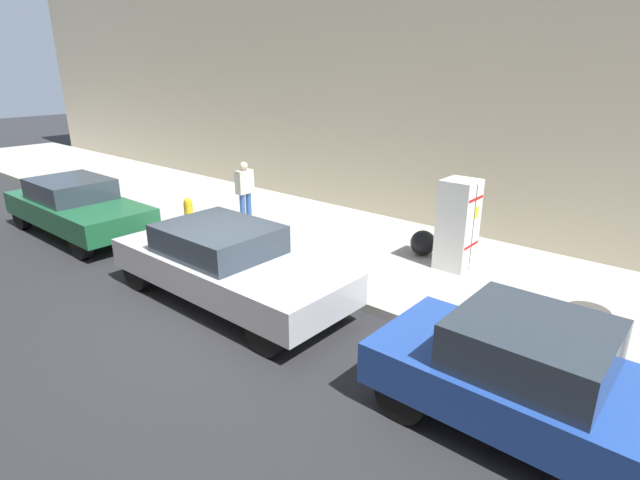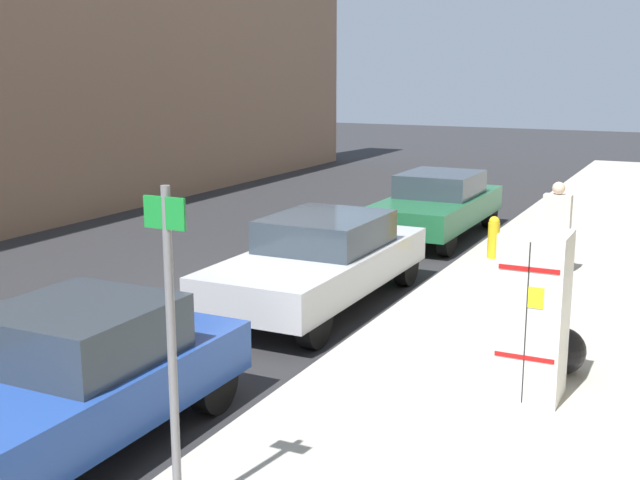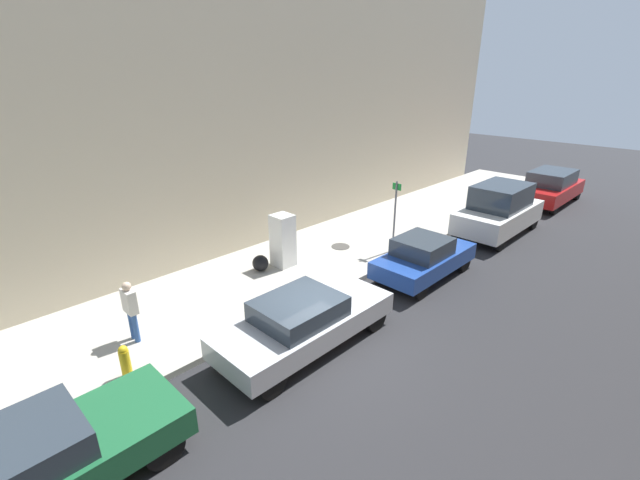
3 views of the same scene
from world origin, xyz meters
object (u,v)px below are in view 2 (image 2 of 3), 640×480
(parked_sedan_green, at_px, (437,204))
(parked_sedan_silver, at_px, (321,259))
(fire_hydrant, at_px, (494,237))
(parked_hatchback_blue, at_px, (73,378))
(discarded_refrigerator, at_px, (532,316))
(street_sign_post, at_px, (171,340))
(trash_bag, at_px, (562,351))
(pedestrian_walking_far, at_px, (557,222))

(parked_sedan_green, relative_size, parked_sedan_silver, 0.96)
(fire_hydrant, xyz_separation_m, parked_hatchback_blue, (1.81, 9.15, 0.15))
(discarded_refrigerator, distance_m, street_sign_post, 4.23)
(trash_bag, xyz_separation_m, parked_sedan_silver, (4.00, -1.74, 0.30))
(discarded_refrigerator, relative_size, parked_sedan_silver, 0.38)
(parked_sedan_silver, relative_size, parked_hatchback_blue, 1.22)
(discarded_refrigerator, relative_size, pedestrian_walking_far, 1.13)
(street_sign_post, distance_m, pedestrian_walking_far, 9.35)
(parked_sedan_green, distance_m, parked_hatchback_blue, 11.30)
(discarded_refrigerator, distance_m, pedestrian_walking_far, 5.60)
(discarded_refrigerator, bearing_deg, fire_hydrant, -72.46)
(street_sign_post, height_order, fire_hydrant, street_sign_post)
(parked_sedan_silver, bearing_deg, parked_sedan_green, -90.00)
(parked_sedan_green, distance_m, parked_sedan_silver, 5.84)
(street_sign_post, xyz_separation_m, parked_sedan_green, (1.82, -12.14, -0.91))
(parked_hatchback_blue, bearing_deg, discarded_refrigerator, -142.90)
(street_sign_post, distance_m, trash_bag, 5.19)
(discarded_refrigerator, bearing_deg, parked_sedan_green, -65.79)
(discarded_refrigerator, xyz_separation_m, fire_hydrant, (1.98, -6.28, -0.51))
(pedestrian_walking_far, distance_m, parked_sedan_green, 4.22)
(pedestrian_walking_far, bearing_deg, parked_hatchback_blue, -177.23)
(street_sign_post, bearing_deg, pedestrian_walking_far, -97.62)
(street_sign_post, relative_size, pedestrian_walking_far, 1.65)
(pedestrian_walking_far, xyz_separation_m, parked_sedan_silver, (3.06, 2.96, -0.35))
(parked_sedan_silver, bearing_deg, trash_bag, 156.45)
(discarded_refrigerator, bearing_deg, pedestrian_walking_far, -82.49)
(fire_hydrant, height_order, trash_bag, fire_hydrant)
(discarded_refrigerator, height_order, fire_hydrant, discarded_refrigerator)
(parked_hatchback_blue, bearing_deg, parked_sedan_silver, -90.00)
(discarded_refrigerator, bearing_deg, parked_sedan_silver, -34.33)
(discarded_refrigerator, relative_size, street_sign_post, 0.68)
(street_sign_post, bearing_deg, discarded_refrigerator, -118.01)
(parked_hatchback_blue, bearing_deg, street_sign_post, 155.47)
(parked_sedan_silver, bearing_deg, discarded_refrigerator, 145.67)
(pedestrian_walking_far, distance_m, parked_sedan_silver, 4.27)
(fire_hydrant, height_order, parked_sedan_silver, parked_sedan_silver)
(discarded_refrigerator, bearing_deg, street_sign_post, 61.99)
(street_sign_post, distance_m, parked_sedan_silver, 6.61)
(street_sign_post, bearing_deg, parked_hatchback_blue, -24.53)
(parked_sedan_silver, height_order, parked_hatchback_blue, parked_hatchback_blue)
(parked_sedan_green, height_order, parked_hatchback_blue, parked_hatchback_blue)
(fire_hydrant, bearing_deg, pedestrian_walking_far, 149.71)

